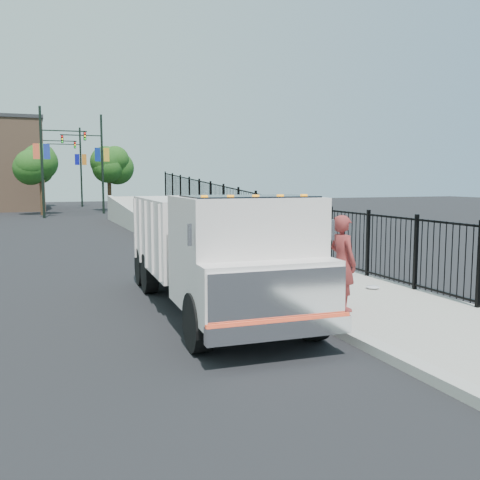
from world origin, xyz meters
name	(u,v)px	position (x,y,z in m)	size (l,w,h in m)	color
ground	(284,307)	(0.00, 0.00, 0.00)	(120.00, 120.00, 0.00)	black
sidewalk	(415,317)	(1.93, -2.00, 0.06)	(3.55, 12.00, 0.12)	#9E998E
curb	(331,326)	(0.00, -2.00, 0.08)	(0.30, 12.00, 0.16)	#ADAAA3
ramp	(185,234)	(2.12, 16.00, 0.00)	(3.95, 24.00, 1.70)	#9E998E
iron_fence	(238,222)	(3.55, 12.00, 0.90)	(0.10, 28.00, 1.80)	black
truck	(215,244)	(-1.55, 0.22, 1.44)	(2.73, 7.56, 2.56)	black
worker	(342,263)	(0.76, -1.13, 1.11)	(0.72, 0.47, 1.97)	maroon
debris	(373,287)	(2.63, 0.43, 0.16)	(0.34, 0.34, 0.08)	silver
light_pole_0	(46,158)	(-4.02, 30.84, 4.36)	(3.77, 0.22, 8.00)	black
light_pole_1	(98,160)	(0.06, 34.50, 4.36)	(3.78, 0.22, 8.00)	black
light_pole_2	(44,162)	(-3.91, 41.74, 4.36)	(3.77, 0.22, 8.00)	black
light_pole_3	(78,164)	(-0.60, 46.52, 4.36)	(3.78, 0.22, 8.00)	black
tree_0	(41,164)	(-4.32, 34.35, 3.96)	(2.91, 2.91, 5.46)	#382314
tree_1	(109,166)	(1.43, 38.62, 3.95)	(2.77, 2.77, 5.38)	#382314
tree_2	(36,168)	(-4.57, 48.95, 3.96)	(3.03, 3.03, 5.51)	#382314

